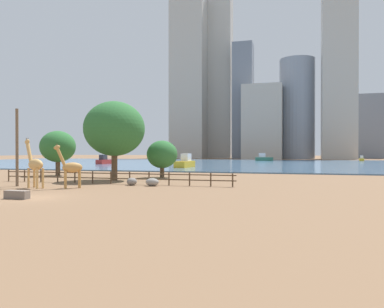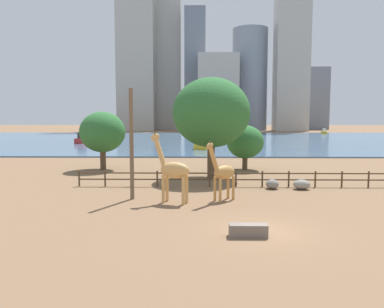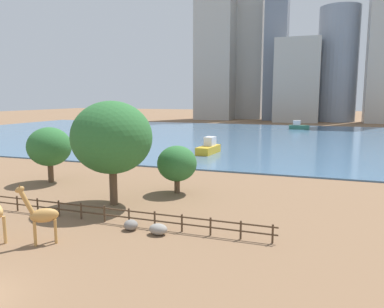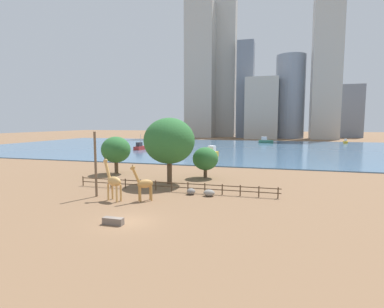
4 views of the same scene
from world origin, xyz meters
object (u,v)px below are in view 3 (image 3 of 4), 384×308
at_px(boulder_by_pole, 131,225).
at_px(tree_center_broad, 112,138).
at_px(boulder_near_fence, 158,229).
at_px(tree_right_tall, 49,147).
at_px(boat_tug, 209,148).
at_px(boat_sailboat, 299,126).
at_px(tree_left_large, 177,164).
at_px(boat_ferry, 119,136).
at_px(giraffe_companion, 42,215).

distance_m(boulder_by_pole, tree_center_broad, 9.11).
bearing_deg(boulder_near_fence, tree_right_tall, 149.16).
bearing_deg(boat_tug, boulder_near_fence, 15.74).
xyz_separation_m(boulder_by_pole, boat_sailboat, (5.63, 93.00, 0.70)).
xyz_separation_m(tree_left_large, tree_right_tall, (-15.38, -0.26, 1.06)).
height_order(boulder_by_pole, boat_ferry, boat_ferry).
bearing_deg(boulder_near_fence, tree_left_large, 105.27).
bearing_deg(boulder_by_pole, tree_right_tall, 146.18).
relative_size(tree_left_large, tree_center_broad, 0.52).
height_order(boulder_near_fence, tree_left_large, tree_left_large).
xyz_separation_m(boat_ferry, boat_sailboat, (36.57, 41.98, 0.08)).
bearing_deg(giraffe_companion, boat_tug, -129.35).
height_order(boulder_by_pole, boat_tug, boat_tug).
height_order(boulder_near_fence, boat_sailboat, boat_sailboat).
relative_size(giraffe_companion, boat_sailboat, 0.69).
bearing_deg(boat_sailboat, tree_right_tall, -107.93).
bearing_deg(boulder_by_pole, tree_center_broad, 131.01).
distance_m(tree_center_broad, boat_sailboat, 88.37).
distance_m(boat_ferry, boat_tug, 29.18).
relative_size(tree_left_large, boat_tug, 0.75).
relative_size(boulder_by_pole, boat_sailboat, 0.17).
distance_m(boulder_near_fence, boulder_by_pole, 2.27).
relative_size(giraffe_companion, tree_center_broad, 0.45).
distance_m(giraffe_companion, boat_sailboat, 97.72).
relative_size(tree_right_tall, boat_sailboat, 1.05).
bearing_deg(boulder_near_fence, boat_ferry, 122.97).
bearing_deg(boat_ferry, tree_right_tall, -155.75).
bearing_deg(boat_ferry, boat_sailboat, -36.95).
bearing_deg(tree_right_tall, tree_center_broad, -25.42).
height_order(giraffe_companion, tree_right_tall, tree_right_tall).
bearing_deg(boat_ferry, boulder_near_fence, -142.93).
distance_m(tree_left_large, tree_right_tall, 15.42).
distance_m(boulder_near_fence, tree_right_tall, 21.82).
distance_m(boulder_near_fence, boat_sailboat, 93.23).
xyz_separation_m(giraffe_companion, boat_sailboat, (9.81, 97.22, -0.85)).
bearing_deg(tree_left_large, giraffe_companion, -102.36).
bearing_deg(boulder_near_fence, boat_sailboat, 87.93).
height_order(tree_center_broad, boat_sailboat, tree_center_broad).
bearing_deg(boat_tug, boat_sailboat, 173.00).
distance_m(tree_right_tall, boat_ferry, 42.89).
xyz_separation_m(boulder_by_pole, tree_right_tall, (-16.20, 10.86, 3.67)).
xyz_separation_m(tree_right_tall, boat_tug, (10.82, 26.08, -2.92)).
bearing_deg(boat_sailboat, giraffe_companion, -98.80).
bearing_deg(boat_sailboat, boulder_near_fence, -95.11).
height_order(boulder_by_pole, tree_center_broad, tree_center_broad).
bearing_deg(giraffe_companion, tree_center_broad, -128.08).
relative_size(tree_center_broad, boat_sailboat, 1.55).
distance_m(boat_sailboat, boat_tug, 57.13).
distance_m(giraffe_companion, tree_right_tall, 19.40).
height_order(boat_ferry, boat_sailboat, boat_ferry).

